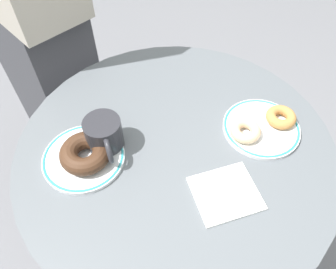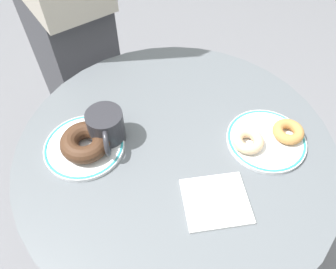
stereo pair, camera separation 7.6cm
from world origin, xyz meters
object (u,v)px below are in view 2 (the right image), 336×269
at_px(plate_right, 266,140).
at_px(coffee_mug, 106,128).
at_px(paper_napkin, 216,201).
at_px(person_figure, 58,0).
at_px(donut_old_fashioned, 288,132).
at_px(donut_glazed, 248,141).
at_px(donut_chocolate, 85,142).
at_px(plate_left, 84,146).
at_px(cafe_table, 175,194).

height_order(plate_right, coffee_mug, coffee_mug).
distance_m(paper_napkin, person_figure, 0.85).
height_order(donut_old_fashioned, donut_glazed, same).
bearing_deg(paper_napkin, coffee_mug, 134.43).
xyz_separation_m(donut_chocolate, donut_glazed, (0.38, -0.07, -0.01)).
height_order(donut_glazed, person_figure, person_figure).
relative_size(donut_old_fashioned, paper_napkin, 0.54).
bearing_deg(person_figure, donut_chocolate, -84.10).
relative_size(plate_right, paper_napkin, 1.39).
distance_m(donut_chocolate, coffee_mug, 0.06).
bearing_deg(plate_left, donut_glazed, -10.84).
bearing_deg(paper_napkin, plate_left, 143.64).
bearing_deg(person_figure, cafe_table, -65.93).
relative_size(plate_right, donut_chocolate, 1.65).
xyz_separation_m(plate_left, donut_glazed, (0.39, -0.07, 0.02)).
distance_m(cafe_table, donut_glazed, 0.33).
bearing_deg(cafe_table, coffee_mug, 161.52).
bearing_deg(donut_chocolate, plate_left, 127.16).
xyz_separation_m(donut_chocolate, donut_old_fashioned, (0.49, -0.06, -0.01)).
xyz_separation_m(paper_napkin, person_figure, (-0.33, 0.78, 0.07)).
height_order(plate_right, paper_napkin, plate_right).
relative_size(paper_napkin, person_figure, 0.09).
distance_m(plate_right, paper_napkin, 0.22).
xyz_separation_m(plate_right, paper_napkin, (-0.17, -0.13, -0.00)).
bearing_deg(paper_napkin, plate_right, 38.45).
xyz_separation_m(coffee_mug, person_figure, (-0.11, 0.56, 0.03)).
bearing_deg(plate_left, donut_chocolate, -52.84).
bearing_deg(donut_glazed, paper_napkin, -132.18).
distance_m(cafe_table, person_figure, 0.75).
bearing_deg(person_figure, donut_glazed, -55.84).
bearing_deg(cafe_table, paper_napkin, -72.22).
xyz_separation_m(donut_old_fashioned, person_figure, (-0.55, 0.65, 0.05)).
bearing_deg(coffee_mug, donut_glazed, -15.48).
distance_m(coffee_mug, person_figure, 0.58).
distance_m(donut_chocolate, person_figure, 0.59).
distance_m(plate_right, donut_chocolate, 0.44).
height_order(cafe_table, coffee_mug, coffee_mug).
relative_size(plate_left, donut_glazed, 2.56).
height_order(cafe_table, person_figure, person_figure).
relative_size(donut_old_fashioned, donut_glazed, 1.00).
bearing_deg(donut_old_fashioned, plate_right, -178.61).
bearing_deg(donut_glazed, donut_chocolate, 170.31).
height_order(paper_napkin, coffee_mug, coffee_mug).
bearing_deg(plate_right, paper_napkin, -141.55).
distance_m(cafe_table, paper_napkin, 0.31).
xyz_separation_m(plate_left, donut_old_fashioned, (0.50, -0.07, 0.02)).
height_order(plate_right, donut_chocolate, donut_chocolate).
bearing_deg(paper_napkin, donut_glazed, 47.82).
xyz_separation_m(donut_glazed, person_figure, (-0.44, 0.66, 0.05)).
relative_size(donut_old_fashioned, person_figure, 0.05).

